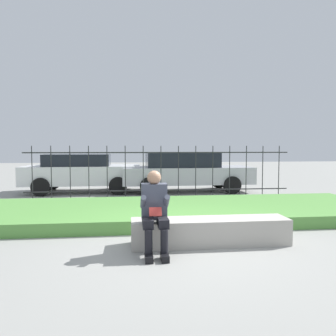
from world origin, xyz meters
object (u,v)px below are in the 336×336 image
object	(u,v)px
person_seated_reader	(155,209)
car_parked_left	(82,172)
stone_bench	(210,233)
car_parked_center	(185,171)

from	to	relation	value
person_seated_reader	car_parked_left	distance (m)	7.27
stone_bench	car_parked_left	distance (m)	7.32
stone_bench	person_seated_reader	world-z (taller)	person_seated_reader
stone_bench	car_parked_left	bearing A→B (deg)	113.82
person_seated_reader	car_parked_center	bearing A→B (deg)	76.44
car_parked_left	stone_bench	bearing A→B (deg)	-66.70
car_parked_left	car_parked_center	bearing A→B (deg)	-4.79
stone_bench	car_parked_left	xyz separation A→B (m)	(-2.95, 6.68, 0.53)
stone_bench	car_parked_center	bearing A→B (deg)	83.80
stone_bench	person_seated_reader	bearing A→B (deg)	-161.86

